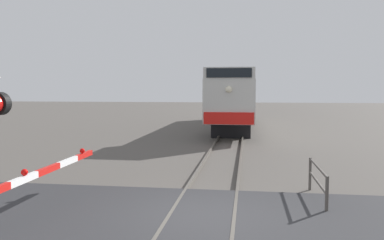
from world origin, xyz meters
TOP-DOWN VIEW (x-y plane):
  - ground_plane at (0.00, 0.00)m, footprint 160.00×160.00m
  - rail_track_left at (-0.72, 0.00)m, footprint 0.08×80.00m
  - rail_track_right at (0.72, 0.00)m, footprint 0.08×80.00m
  - road_surface at (0.00, 0.00)m, footprint 36.00×4.53m
  - locomotive at (0.00, 21.37)m, footprint 2.79×19.00m
  - guard_railing at (2.80, 1.96)m, footprint 0.08×2.52m

SIDE VIEW (x-z plane):
  - ground_plane at x=0.00m, z-range 0.00..0.00m
  - road_surface at x=0.00m, z-range 0.00..0.14m
  - rail_track_left at x=-0.72m, z-range 0.00..0.15m
  - rail_track_right at x=0.72m, z-range 0.00..0.15m
  - guard_railing at x=2.80m, z-range 0.14..1.09m
  - locomotive at x=0.00m, z-range 0.09..4.19m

